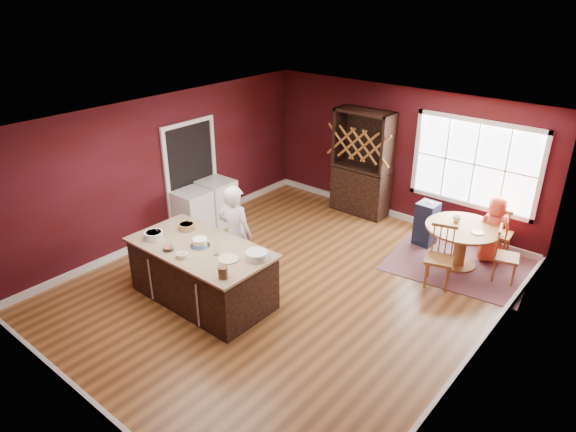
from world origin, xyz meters
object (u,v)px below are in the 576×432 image
(seated_woman, at_px, (493,229))
(dryer, at_px, (217,202))
(kitchen_island, at_px, (202,274))
(chair_east, at_px, (507,255))
(layer_cake, at_px, (200,243))
(toddler, at_px, (432,206))
(dining_table, at_px, (462,238))
(baker, at_px, (235,234))
(high_chair, at_px, (426,223))
(washer, at_px, (193,213))
(hutch, at_px, (362,163))
(chair_south, at_px, (440,257))
(chair_north, at_px, (499,231))

(seated_woman, relative_size, dryer, 1.32)
(kitchen_island, xyz_separation_m, chair_east, (3.42, 3.53, 0.04))
(layer_cake, xyz_separation_m, seated_woman, (2.99, 4.04, -0.38))
(toddler, bearing_deg, dining_table, -25.02)
(dining_table, height_order, baker, baker)
(chair_east, height_order, toddler, chair_east)
(seated_woman, distance_m, dryer, 5.23)
(dining_table, xyz_separation_m, high_chair, (-0.82, 0.36, -0.10))
(chair_east, relative_size, washer, 1.08)
(dining_table, xyz_separation_m, baker, (-2.64, -2.78, 0.30))
(seated_woman, bearing_deg, dining_table, 21.90)
(washer, distance_m, dryer, 0.64)
(hutch, relative_size, dryer, 2.41)
(layer_cake, relative_size, dryer, 0.34)
(chair_east, bearing_deg, hutch, 62.52)
(chair_east, relative_size, toddler, 3.66)
(baker, height_order, layer_cake, baker)
(kitchen_island, bearing_deg, chair_south, 45.70)
(baker, distance_m, layer_cake, 0.74)
(kitchen_island, height_order, high_chair, kitchen_island)
(hutch, bearing_deg, toddler, -14.60)
(chair_east, xyz_separation_m, washer, (-5.25, -2.14, -0.03))
(dining_table, relative_size, chair_east, 1.31)
(high_chair, xyz_separation_m, dryer, (-3.66, -1.84, 0.02))
(dining_table, xyz_separation_m, toddler, (-0.75, 0.35, 0.28))
(chair_east, distance_m, toddler, 1.59)
(chair_south, height_order, high_chair, chair_south)
(kitchen_island, relative_size, dryer, 2.47)
(dining_table, xyz_separation_m, chair_north, (0.39, 0.71, -0.02))
(baker, bearing_deg, chair_north, -142.15)
(layer_cake, xyz_separation_m, chair_north, (3.04, 4.21, -0.47))
(chair_south, height_order, chair_north, chair_south)
(chair_east, relative_size, dryer, 1.04)
(chair_south, height_order, seated_woman, seated_woman)
(kitchen_island, height_order, chair_south, chair_south)
(dining_table, bearing_deg, washer, -154.66)
(kitchen_island, bearing_deg, toddler, 63.78)
(kitchen_island, relative_size, washer, 2.56)
(hutch, xyz_separation_m, washer, (-1.93, -2.94, -0.66))
(layer_cake, distance_m, chair_east, 4.93)
(kitchen_island, xyz_separation_m, layer_cake, (0.00, 0.01, 0.54))
(dining_table, bearing_deg, toddler, 154.98)
(layer_cake, distance_m, high_chair, 4.31)
(chair_south, height_order, washer, chair_south)
(chair_east, bearing_deg, seated_woman, 25.72)
(high_chair, height_order, washer, washer)
(chair_east, distance_m, high_chair, 1.62)
(washer, bearing_deg, kitchen_island, -37.18)
(chair_north, bearing_deg, dining_table, 55.78)
(washer, height_order, dryer, dryer)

